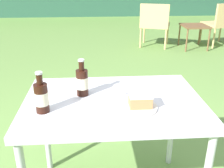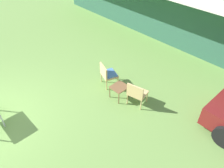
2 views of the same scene
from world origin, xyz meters
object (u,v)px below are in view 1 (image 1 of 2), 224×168
wicker_chair_cushioned (155,22)px  cola_bottle_near (82,82)px  patio_table (113,110)px  wicker_chair_plain (222,21)px  cake_on_plate (137,103)px  garden_side_table (195,28)px  cola_bottle_far (42,97)px

wicker_chair_cushioned → cola_bottle_near: cola_bottle_near is taller
patio_table → wicker_chair_cushioned: bearing=73.7°
wicker_chair_plain → cake_on_plate: 4.49m
wicker_chair_plain → cola_bottle_near: bearing=40.8°
wicker_chair_cushioned → cola_bottle_near: bearing=90.8°
wicker_chair_plain → garden_side_table: wicker_chair_plain is taller
wicker_chair_cushioned → cola_bottle_far: 4.15m
wicker_chair_cushioned → cake_on_plate: 3.99m
wicker_chair_plain → cola_bottle_far: (-2.80, -3.84, 0.31)m
wicker_chair_cushioned → garden_side_table: wicker_chair_cushioned is taller
wicker_chair_plain → cola_bottle_near: 4.50m
cake_on_plate → cola_bottle_near: bearing=148.2°
patio_table → cola_bottle_far: (-0.37, -0.11, 0.15)m
patio_table → cola_bottle_far: cola_bottle_far is taller
cola_bottle_near → wicker_chair_cushioned: bearing=71.0°
garden_side_table → cola_bottle_near: size_ratio=2.35×
garden_side_table → cake_on_plate: (-1.71, -3.68, 0.35)m
garden_side_table → patio_table: 4.02m
wicker_chair_plain → patio_table: wicker_chair_plain is taller
cake_on_plate → cola_bottle_far: 0.49m
wicker_chair_plain → garden_side_table: 0.63m
garden_side_table → patio_table: size_ratio=0.51×
cake_on_plate → patio_table: bearing=137.4°
cake_on_plate → wicker_chair_cushioned: bearing=75.8°
cola_bottle_far → garden_side_table: bearing=59.2°
cola_bottle_near → cake_on_plate: bearing=-31.8°
wicker_chair_plain → wicker_chair_cushioned: bearing=-14.7°
garden_side_table → cola_bottle_near: (-2.00, -3.50, 0.40)m
patio_table → wicker_chair_plain: bearing=56.9°
wicker_chair_cushioned → cola_bottle_far: cola_bottle_far is taller
wicker_chair_cushioned → cake_on_plate: bearing=95.6°
wicker_chair_cushioned → cola_bottle_far: size_ratio=3.91×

